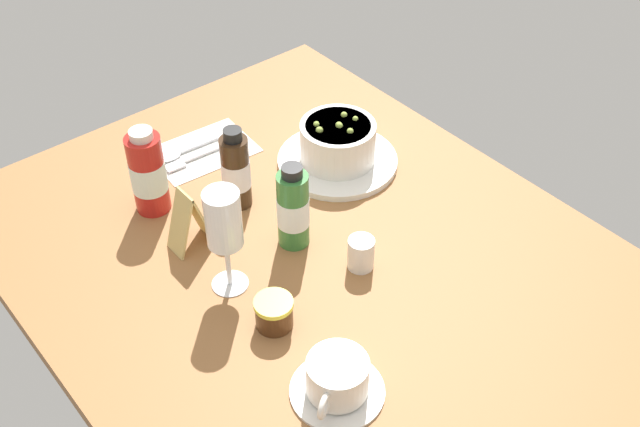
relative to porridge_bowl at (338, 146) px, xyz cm
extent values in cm
cube|color=brown|center=(-16.87, 18.97, -5.56)|extent=(110.00, 84.00, 3.00)
cylinder|color=silver|center=(0.00, 0.00, -3.46)|extent=(22.00, 22.00, 1.20)
cylinder|color=silver|center=(0.00, 0.00, 0.83)|extent=(13.65, 13.65, 7.37)
cylinder|color=beige|center=(0.00, 0.00, 3.71)|extent=(11.74, 11.74, 1.60)
sphere|color=#90A945|center=(-2.88, -0.30, 4.61)|extent=(1.17, 1.17, 1.17)
sphere|color=#90A945|center=(-0.07, -0.07, 4.61)|extent=(0.96, 0.96, 0.96)
sphere|color=#90A945|center=(0.80, 3.62, 4.61)|extent=(1.31, 1.31, 1.31)
sphere|color=#90A945|center=(-0.62, -3.52, 4.61)|extent=(1.03, 1.03, 1.03)
sphere|color=#90A945|center=(1.61, -2.78, 4.61)|extent=(1.17, 1.17, 1.17)
sphere|color=#90A945|center=(-0.39, 0.06, 4.61)|extent=(1.25, 1.25, 1.25)
sphere|color=#90A945|center=(-0.18, 0.00, 4.61)|extent=(1.19, 1.19, 1.19)
sphere|color=#90A945|center=(2.53, 2.89, 4.61)|extent=(1.10, 1.10, 1.10)
cube|color=silver|center=(18.97, 16.96, -3.91)|extent=(14.41, 19.51, 0.30)
cube|color=silver|center=(17.77, 15.96, -3.51)|extent=(2.24, 14.05, 0.50)
cube|color=silver|center=(17.77, 23.76, -3.51)|extent=(2.46, 3.75, 0.40)
cube|color=silver|center=(20.57, 15.96, -3.51)|extent=(1.97, 13.04, 0.50)
ellipsoid|color=silver|center=(20.57, 22.96, -3.46)|extent=(2.40, 4.00, 0.60)
cylinder|color=silver|center=(-38.31, 32.93, -3.61)|extent=(13.01, 13.01, 0.90)
cylinder|color=silver|center=(-38.31, 32.93, -0.47)|extent=(8.46, 8.46, 5.37)
cylinder|color=#342410|center=(-38.31, 32.93, 1.71)|extent=(7.19, 7.19, 1.00)
torus|color=silver|center=(-40.93, 37.45, -0.21)|extent=(2.50, 3.52, 3.60)
cylinder|color=silver|center=(-22.40, 14.43, -1.32)|extent=(4.21, 4.21, 5.49)
cone|color=silver|center=(-24.21, 13.88, 0.77)|extent=(2.44, 2.02, 2.25)
cylinder|color=white|center=(-12.51, 32.58, -3.86)|extent=(5.75, 5.75, 0.40)
cylinder|color=white|center=(-12.51, 32.58, 0.55)|extent=(0.80, 0.80, 8.43)
cylinder|color=white|center=(-12.51, 32.58, 9.46)|extent=(5.43, 5.43, 9.40)
cylinder|color=#F1E4C5|center=(-12.51, 32.58, 8.05)|extent=(4.45, 4.45, 5.64)
cylinder|color=#462814|center=(-23.31, 32.17, -2.04)|extent=(5.53, 5.53, 4.05)
cylinder|color=yellow|center=(-23.31, 32.17, 0.38)|extent=(5.81, 5.81, 0.80)
cylinder|color=#337233|center=(-11.18, 19.25, 2.74)|extent=(5.11, 5.11, 13.60)
cylinder|color=white|center=(-11.18, 19.25, 2.47)|extent=(5.21, 5.21, 5.17)
cylinder|color=black|center=(-11.18, 19.25, 10.41)|extent=(3.32, 3.32, 1.75)
cylinder|color=#382314|center=(2.57, 20.37, 2.63)|extent=(4.81, 4.81, 13.39)
cylinder|color=white|center=(2.57, 20.37, 2.37)|extent=(4.91, 4.91, 5.09)
cylinder|color=black|center=(2.57, 20.37, 10.30)|extent=(3.13, 3.13, 1.93)
cylinder|color=#B21E19|center=(10.84, 32.26, 3.23)|extent=(5.91, 5.91, 14.59)
cylinder|color=silver|center=(10.84, 32.26, 2.94)|extent=(6.03, 6.03, 5.54)
cylinder|color=silver|center=(10.84, 32.26, 11.25)|extent=(3.84, 3.84, 1.45)
cube|color=tan|center=(-1.13, 33.83, 1.30)|extent=(4.53, 3.63, 10.83)
cube|color=tan|center=(-1.13, 30.59, 1.30)|extent=(4.53, 3.63, 10.83)
camera|label=1|loc=(-85.51, 75.11, 84.05)|focal=43.86mm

